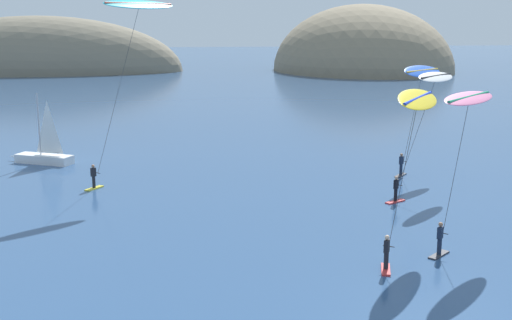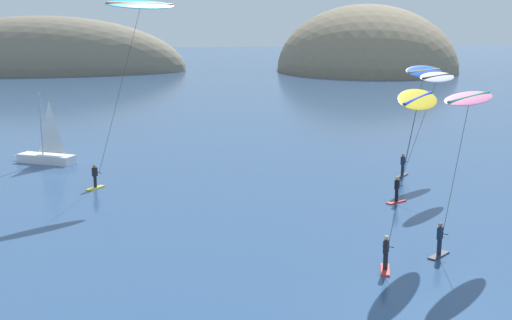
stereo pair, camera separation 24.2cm
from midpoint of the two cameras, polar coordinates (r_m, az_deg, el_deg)
headland_island at (r=152.79m, az=-1.77°, el=7.89°), size 128.31×52.17×31.20m
sailboat_near at (r=55.03m, az=-18.28°, el=0.43°), size 5.69×3.64×5.70m
kitesurfer_yellow at (r=33.22m, az=14.29°, el=4.50°), size 5.66×7.74×7.90m
kitesurfer_white at (r=45.18m, az=15.72°, el=6.33°), size 7.07×6.66×7.95m
kitesurfer_blue at (r=50.03m, az=14.73°, el=7.00°), size 5.00×4.44×8.10m
kitesurfer_pink at (r=33.78m, az=18.49°, el=4.35°), size 5.34×5.13×7.79m
kitesurfer_cyan at (r=46.28m, az=-10.35°, el=12.38°), size 6.80×5.46×12.83m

